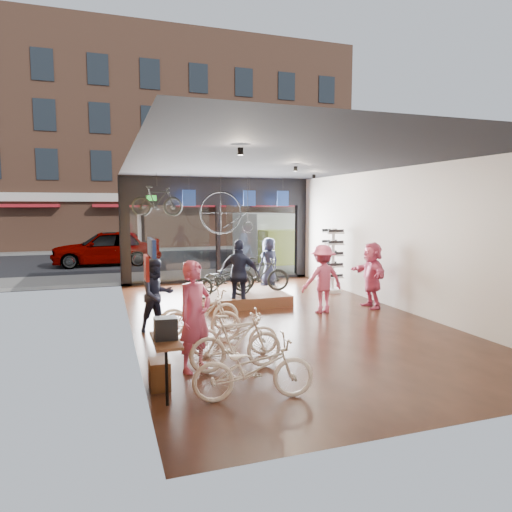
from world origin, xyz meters
name	(u,v)px	position (x,y,z in m)	size (l,w,h in m)	color
ground_plane	(276,318)	(0.00, 0.00, -0.02)	(7.00, 12.00, 0.04)	black
ceiling	(277,162)	(0.00, 0.00, 3.82)	(7.00, 12.00, 0.04)	black
wall_left	(128,246)	(-3.52, 0.00, 1.90)	(0.04, 12.00, 3.80)	brown
wall_right	(398,239)	(3.52, 0.00, 1.90)	(0.04, 12.00, 3.80)	beige
wall_back	(455,278)	(0.00, -6.02, 1.90)	(7.00, 0.04, 3.80)	beige
storefront	(218,230)	(0.00, 6.00, 1.90)	(7.00, 0.26, 3.80)	black
exit_sign	(151,198)	(-2.40, 5.88, 3.05)	(0.35, 0.06, 0.18)	#198C26
street_road	(180,256)	(0.00, 15.00, -0.01)	(30.00, 18.00, 0.02)	black
sidewalk_near	(211,274)	(0.00, 7.20, 0.06)	(30.00, 2.40, 0.12)	slate
sidewalk_far	(170,248)	(0.00, 19.00, 0.06)	(30.00, 2.00, 0.12)	slate
opposite_building	(163,143)	(0.00, 21.50, 7.00)	(26.00, 5.00, 14.00)	brown
street_car	(107,248)	(-3.90, 12.00, 0.84)	(1.98, 4.91, 1.67)	gray
box_truck	(269,238)	(3.85, 11.00, 1.20)	(2.04, 6.11, 2.41)	silver
floor_bike_0	(254,368)	(-2.04, -4.43, 0.46)	(0.61, 1.76, 0.92)	beige
floor_bike_1	(236,342)	(-1.95, -3.23, 0.49)	(0.46, 1.62, 0.98)	beige
floor_bike_2	(235,334)	(-1.78, -2.51, 0.42)	(0.56, 1.61, 0.85)	beige
floor_bike_3	(201,318)	(-2.18, -1.43, 0.49)	(0.46, 1.64, 0.98)	beige
floor_bike_4	(199,312)	(-2.10, -0.84, 0.48)	(0.64, 1.85, 0.97)	beige
display_platform	(243,298)	(-0.30, 1.87, 0.15)	(2.40, 1.80, 0.30)	#52311F
display_bike_left	(222,281)	(-1.01, 1.43, 0.76)	(0.61, 1.75, 0.92)	black
display_bike_mid	(261,274)	(0.28, 1.94, 0.80)	(0.47, 1.66, 1.00)	black
display_bike_right	(228,276)	(-0.61, 2.36, 0.73)	(0.57, 1.62, 0.85)	black
customer_0	(195,316)	(-2.61, -3.02, 0.94)	(0.68, 0.45, 1.87)	#CC4C72
customer_1	(157,295)	(-2.94, -0.31, 0.81)	(0.79, 0.62, 1.63)	#161C33
customer_2	(240,275)	(-0.59, 1.18, 0.94)	(1.10, 0.46, 1.88)	#161C33
customer_3	(322,279)	(1.34, 0.12, 0.89)	(1.15, 0.66, 1.78)	#CC4C72
customer_4	(269,262)	(1.46, 4.47, 0.84)	(0.82, 0.53, 1.67)	#161C33
customer_5	(372,275)	(2.89, 0.24, 0.90)	(1.67, 0.53, 1.80)	#CC4C72
sunglasses_rack	(332,260)	(2.95, 2.62, 1.03)	(0.61, 0.50, 2.06)	white
wall_merch	(150,304)	(-3.38, -3.50, 1.30)	(0.40, 2.40, 2.60)	navy
penny_farthing	(230,214)	(0.06, 4.58, 2.50)	(1.80, 0.06, 1.44)	black
hung_bike	(157,201)	(-2.38, 4.20, 2.93)	(0.45, 1.58, 0.95)	black
jersey_left	(189,198)	(-1.20, 5.20, 3.05)	(0.45, 0.03, 0.55)	#1E3F99
jersey_mid	(249,198)	(0.97, 5.20, 3.05)	(0.45, 0.03, 0.55)	#1E3F99
jersey_right	(283,198)	(2.26, 5.20, 3.05)	(0.45, 0.03, 0.55)	#1E3F99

